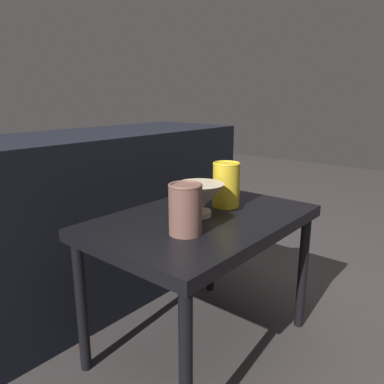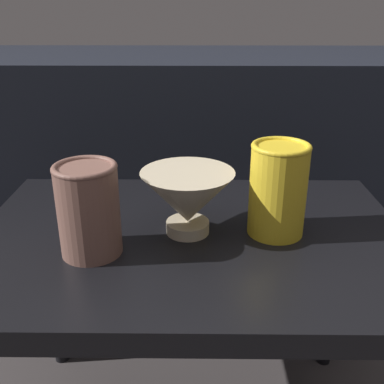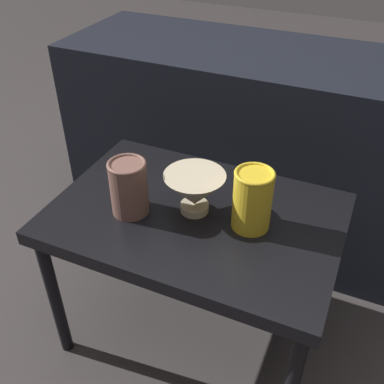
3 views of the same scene
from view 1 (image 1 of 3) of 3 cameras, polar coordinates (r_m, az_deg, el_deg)
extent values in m
plane|color=#383333|center=(1.51, 1.46, -22.19)|extent=(8.00, 8.00, 0.00)
cube|color=black|center=(1.28, 1.60, -4.55)|extent=(0.77, 0.52, 0.04)
cylinder|color=black|center=(1.04, -0.96, -25.53)|extent=(0.04, 0.04, 0.46)
cylinder|color=black|center=(1.55, 16.49, -11.68)|extent=(0.04, 0.04, 0.46)
cylinder|color=black|center=(1.32, -16.47, -16.50)|extent=(0.04, 0.04, 0.46)
cylinder|color=black|center=(1.75, 2.87, -7.92)|extent=(0.04, 0.04, 0.46)
cube|color=black|center=(1.74, -14.40, -3.64)|extent=(1.43, 0.50, 0.75)
cylinder|color=#C1B293|center=(1.27, 1.22, -3.26)|extent=(0.08, 0.08, 0.02)
cone|color=#C1B293|center=(1.25, 1.23, -0.77)|extent=(0.16, 0.16, 0.09)
cylinder|color=brown|center=(1.09, -1.01, -2.73)|extent=(0.10, 0.10, 0.15)
torus|color=brown|center=(1.07, -1.03, 1.02)|extent=(0.10, 0.10, 0.01)
cylinder|color=gold|center=(1.37, 5.23, 1.05)|extent=(0.10, 0.10, 0.16)
torus|color=gold|center=(1.35, 5.31, 4.32)|extent=(0.10, 0.10, 0.01)
camera|label=2|loc=(0.96, 37.94, 10.56)|focal=42.00mm
camera|label=3|loc=(1.37, 48.56, 25.07)|focal=42.00mm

